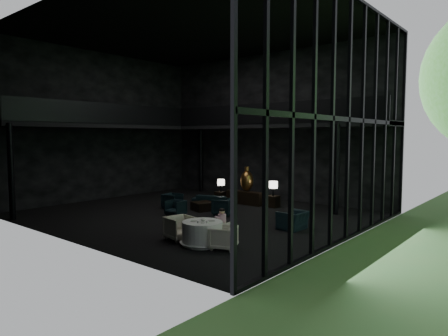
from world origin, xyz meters
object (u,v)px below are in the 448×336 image
Objects in this scene: lounge_armchair_west at (172,200)px; dining_chair_west at (180,225)px; side_table_right at (273,201)px; coffee_table at (203,206)px; side_table_left at (220,196)px; table_lamp_right at (273,185)px; bronze_urn at (247,181)px; window_armchair at (293,217)px; dining_chair_north at (221,230)px; console at (245,198)px; dining_table at (202,234)px; lounge_armchair_south at (176,208)px; table_lamp_left at (221,183)px; dining_chair_east at (223,236)px; sofa at (213,199)px; lounge_armchair_east at (223,205)px; child at (222,217)px.

dining_chair_west is (4.48, -3.81, 0.07)m from lounge_armchair_west.
side_table_right reaches higher than coffee_table.
table_lamp_right is at bearing 4.54° from side_table_left.
window_armchair is at bearing -36.26° from bronze_urn.
side_table_right is at bearing -76.95° from dining_chair_north.
console is 1.41× the size of dining_table.
lounge_armchair_west is 0.80× the size of window_armchair.
table_lamp_right is 1.01× the size of lounge_armchair_south.
side_table_right is 7.27m from dining_chair_west.
bronze_urn is at bearing -40.83° from lounge_armchair_west.
table_lamp_left is 9.21m from dining_chair_east.
dining_chair_north is (0.06, 0.85, 0.01)m from dining_table.
side_table_right is at bearing -136.11° from window_armchair.
sofa is 1.15m from coffee_table.
bronze_urn is at bearing -179.49° from table_lamp_right.
table_lamp_right reaches higher than dining_table.
dining_table is at bearing -74.67° from table_lamp_right.
console is at bearing -171.17° from dining_chair_east.
lounge_armchair_west reaches higher than dining_chair_north.
lounge_armchair_east is 4.07m from child.
child is (-0.06, 0.10, 0.41)m from dining_chair_north.
dining_chair_west is at bearing -178.82° from dining_table.
console is 1.72m from table_lamp_left.
sofa is 2.02m from lounge_armchair_west.
dining_table is (5.17, -7.02, -0.65)m from table_lamp_left.
lounge_armchair_east is at bearing -163.36° from dining_chair_east.
table_lamp_right is 6.70m from dining_chair_north.
coffee_table is (-2.05, -2.83, -0.08)m from side_table_right.
lounge_armchair_east is 4.17m from dining_chair_north.
dining_table is at bearing 80.88° from dining_chair_north.
lounge_armchair_west is 1.59m from coffee_table.
dining_chair_east is (3.39, -4.03, -0.04)m from lounge_armchair_east.
coffee_table is 5.31m from child.
dining_chair_west reaches higher than dining_chair_north.
side_table_right is (1.60, 0.01, -0.91)m from bronze_urn.
lounge_armchair_south is at bearing -115.52° from table_lamp_right.
side_table_right is 4.97m from lounge_armchair_south.
lounge_armchair_south is (-0.55, -4.48, -0.84)m from bronze_urn.
lounge_armchair_east reaches higher than sofa.
table_lamp_left reaches higher than console.
lounge_armchair_south is 0.89× the size of dining_chair_east.
lounge_armchair_east reaches higher than lounge_armchair_south.
side_table_left is 9.13m from dining_chair_east.
dining_chair_west is at bearing 43.70° from child.
console is 2.93× the size of table_lamp_right.
side_table_left is 0.90× the size of side_table_right.
table_lamp_left reaches higher than dining_chair_west.
window_armchair is (6.64, -0.07, 0.04)m from lounge_armchair_west.
bronze_urn is 1.29× the size of dining_chair_west.
console is 1.77m from table_lamp_right.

